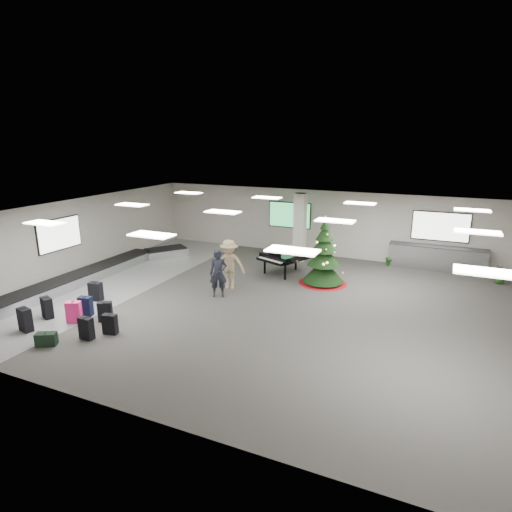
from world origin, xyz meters
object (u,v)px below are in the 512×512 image
at_px(baggage_carousel, 101,271).
at_px(pink_suitcase, 74,312).
at_px(grand_piano, 285,256).
at_px(traveler_a, 218,273).
at_px(christmas_tree, 324,261).
at_px(traveler_b, 229,264).
at_px(potted_plant_left, 390,257).
at_px(service_counter, 437,258).
at_px(potted_plant_right, 500,274).

relative_size(baggage_carousel, pink_suitcase, 13.59).
xyz_separation_m(pink_suitcase, grand_piano, (4.29, 7.48, 0.44)).
bearing_deg(traveler_a, pink_suitcase, -153.90).
distance_m(christmas_tree, traveler_b, 3.76).
bearing_deg(potted_plant_left, traveler_a, -128.33).
xyz_separation_m(service_counter, pink_suitcase, (-10.22, -10.67, -0.20)).
relative_size(baggage_carousel, potted_plant_right, 12.82).
xyz_separation_m(christmas_tree, traveler_b, (-3.14, -2.07, 0.02)).
bearing_deg(potted_plant_left, potted_plant_right, -9.80).
xyz_separation_m(pink_suitcase, traveler_b, (3.01, 4.83, 0.62)).
bearing_deg(potted_plant_left, service_counter, 4.43).
height_order(christmas_tree, potted_plant_right, christmas_tree).
height_order(service_counter, pink_suitcase, service_counter).
relative_size(pink_suitcase, traveler_b, 0.37).
relative_size(grand_piano, traveler_a, 1.32).
relative_size(potted_plant_left, potted_plant_right, 1.11).
height_order(christmas_tree, traveler_a, christmas_tree).
bearing_deg(grand_piano, traveler_a, -87.71).
relative_size(service_counter, traveler_a, 2.29).
xyz_separation_m(traveler_b, potted_plant_right, (9.61, 4.94, -0.59)).
bearing_deg(baggage_carousel, traveler_a, -0.39).
xyz_separation_m(service_counter, christmas_tree, (-4.07, -3.77, 0.40)).
bearing_deg(service_counter, grand_piano, -151.71).
height_order(baggage_carousel, potted_plant_right, potted_plant_right).
bearing_deg(traveler_b, christmas_tree, 20.39).
bearing_deg(pink_suitcase, potted_plant_left, 25.22).
relative_size(christmas_tree, traveler_a, 1.56).
bearing_deg(traveler_a, christmas_tree, 18.17).
relative_size(christmas_tree, potted_plant_left, 3.30).
relative_size(christmas_tree, grand_piano, 1.19).
distance_m(pink_suitcase, traveler_a, 4.98).
relative_size(baggage_carousel, christmas_tree, 3.51).
height_order(traveler_a, potted_plant_right, traveler_a).
bearing_deg(traveler_a, traveler_b, 66.60).
xyz_separation_m(potted_plant_left, potted_plant_right, (4.33, -0.75, -0.04)).
distance_m(baggage_carousel, potted_plant_right, 16.31).
bearing_deg(pink_suitcase, traveler_b, 31.55).
bearing_deg(grand_piano, potted_plant_right, 36.82).
relative_size(baggage_carousel, traveler_b, 5.02).
bearing_deg(service_counter, potted_plant_left, -175.57).
distance_m(baggage_carousel, traveler_b, 5.75).
height_order(traveler_b, potted_plant_left, traveler_b).
xyz_separation_m(grand_piano, potted_plant_right, (8.33, 2.29, -0.41)).
bearing_deg(potted_plant_right, baggage_carousel, -159.04).
bearing_deg(grand_piano, christmas_tree, 4.16).
relative_size(grand_piano, traveler_b, 1.20).
bearing_deg(traveler_a, baggage_carousel, 153.72).
xyz_separation_m(traveler_a, potted_plant_right, (9.57, 5.87, -0.50)).
distance_m(pink_suitcase, potted_plant_right, 15.95).
xyz_separation_m(baggage_carousel, service_counter, (12.84, 6.73, 0.33)).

